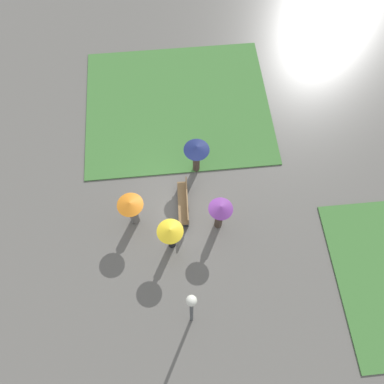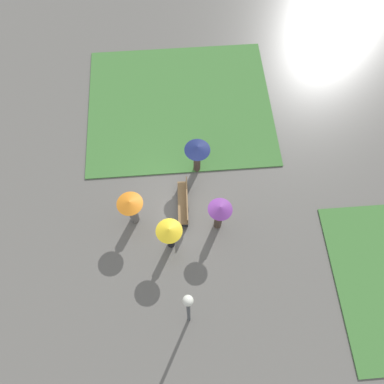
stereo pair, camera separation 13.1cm
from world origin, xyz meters
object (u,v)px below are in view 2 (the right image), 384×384
object	(u,v)px
crowd_person_yellow	(169,233)
crowd_person_orange	(131,208)
lamp_post	(188,308)
park_bench	(185,202)
crowd_person_purple	(220,213)
crowd_person_navy	(197,152)

from	to	relation	value
crowd_person_yellow	crowd_person_orange	bearing A→B (deg)	56.29
lamp_post	crowd_person_yellow	bearing A→B (deg)	-170.18
park_bench	crowd_person_purple	xyz separation A→B (m)	(0.95, 1.31, 0.89)
lamp_post	crowd_person_yellow	world-z (taller)	lamp_post
lamp_post	crowd_person_orange	bearing A→B (deg)	-154.93
park_bench	crowd_person_purple	bearing A→B (deg)	56.49
crowd_person_purple	crowd_person_yellow	xyz separation A→B (m)	(0.69, -1.97, -0.01)
crowd_person_navy	park_bench	bearing A→B (deg)	122.34
park_bench	crowd_person_yellow	xyz separation A→B (m)	(1.64, -0.66, 0.87)
crowd_person_navy	crowd_person_purple	bearing A→B (deg)	156.09
crowd_person_navy	crowd_person_yellow	bearing A→B (deg)	121.61
lamp_post	crowd_person_yellow	distance (m)	3.33
crowd_person_yellow	park_bench	bearing A→B (deg)	-15.36
crowd_person_yellow	lamp_post	bearing A→B (deg)	-163.54
park_bench	lamp_post	xyz separation A→B (m)	(4.60, -0.15, 2.30)
lamp_post	crowd_person_yellow	xyz separation A→B (m)	(-2.97, -0.51, -1.43)
park_bench	crowd_person_yellow	size ratio (longest dim) A/B	1.08
crowd_person_purple	crowd_person_orange	size ratio (longest dim) A/B	1.08
lamp_post	crowd_person_orange	distance (m)	4.90
lamp_post	crowd_person_orange	size ratio (longest dim) A/B	2.42
crowd_person_purple	crowd_person_yellow	world-z (taller)	crowd_person_purple
lamp_post	crowd_person_purple	world-z (taller)	lamp_post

